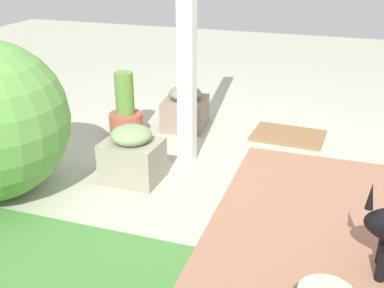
% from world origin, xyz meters
% --- Properties ---
extents(ground_plane, '(12.00, 12.00, 0.00)m').
position_xyz_m(ground_plane, '(0.00, 0.00, 0.00)').
color(ground_plane, '#AEB09A').
extents(brick_path, '(1.80, 2.40, 0.02)m').
position_xyz_m(brick_path, '(-1.09, 0.70, 0.01)').
color(brick_path, '#9B6A50').
rests_on(brick_path, ground).
extents(porch_pillar, '(0.12, 0.12, 2.30)m').
position_xyz_m(porch_pillar, '(0.25, -0.11, 1.15)').
color(porch_pillar, white).
rests_on(porch_pillar, ground).
extents(stone_planter_nearest, '(0.44, 0.48, 0.41)m').
position_xyz_m(stone_planter_nearest, '(0.52, -0.82, 0.18)').
color(stone_planter_nearest, gray).
rests_on(stone_planter_nearest, ground).
extents(stone_planter_mid, '(0.43, 0.35, 0.43)m').
position_xyz_m(stone_planter_mid, '(0.53, 0.33, 0.20)').
color(stone_planter_mid, gray).
rests_on(stone_planter_mid, ground).
extents(terracotta_pot_tall, '(0.31, 0.31, 0.60)m').
position_xyz_m(terracotta_pot_tall, '(0.95, -0.43, 0.21)').
color(terracotta_pot_tall, '#A24E3A').
rests_on(terracotta_pot_tall, ground).
extents(doormat, '(0.66, 0.49, 0.03)m').
position_xyz_m(doormat, '(-0.46, -0.88, 0.01)').
color(doormat, olive).
rests_on(doormat, ground).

